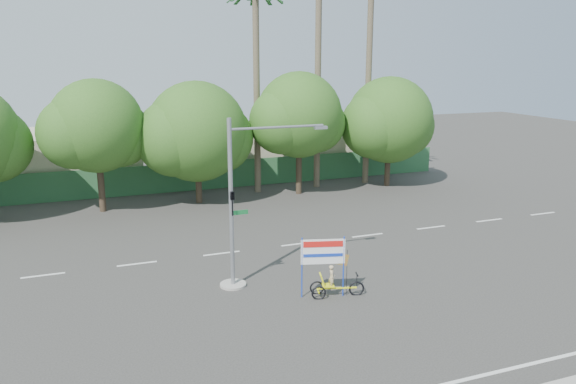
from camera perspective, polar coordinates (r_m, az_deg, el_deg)
name	(u,v)px	position (r m, az deg, el deg)	size (l,w,h in m)	color
ground	(327,317)	(21.21, 4.01, -12.53)	(120.00, 120.00, 0.00)	#33302D
fence	(203,176)	(40.45, -8.68, 1.63)	(38.00, 0.08, 2.00)	#336B3D
building_left	(52,160)	(43.92, -22.87, 2.99)	(12.00, 8.00, 4.00)	beige
building_right	(286,149)	(46.74, -0.23, 4.41)	(14.00, 8.00, 3.60)	beige
tree_left	(96,130)	(35.53, -18.94, 6.02)	(6.66, 5.60, 8.07)	#473828
tree_center	(196,135)	(36.27, -9.34, 5.78)	(7.62, 6.40, 7.85)	#473828
tree_right	(298,118)	(38.14, 1.06, 7.51)	(6.90, 5.80, 8.36)	#473828
tree_far_right	(389,123)	(41.29, 10.19, 6.95)	(7.38, 6.20, 7.94)	#473828
palm_tall	(318,39)	(40.10, 3.10, 15.28)	(3.73, 3.79, 17.45)	#70604C
palm_mid	(369,55)	(41.85, 8.25, 13.64)	(3.73, 3.79, 15.45)	#70604C
palm_short	(256,63)	(38.51, -3.24, 12.96)	(3.73, 3.79, 14.45)	#70604C
traffic_signal	(239,218)	(22.94, -5.02, -2.66)	(4.72, 1.10, 7.00)	gray
trike_billboard	(329,272)	(22.47, 4.16, -8.14)	(2.49, 0.98, 2.52)	black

